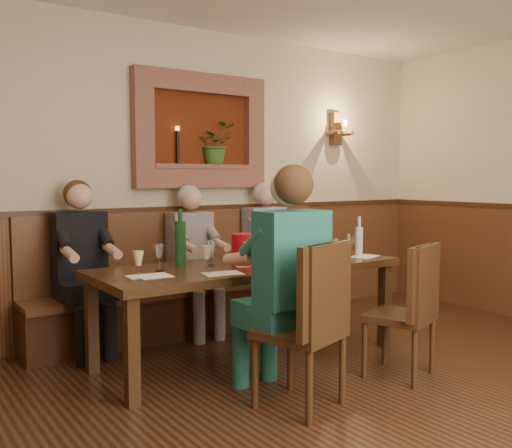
{
  "coord_description": "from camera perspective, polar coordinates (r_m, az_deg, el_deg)",
  "views": [
    {
      "loc": [
        -2.44,
        -1.77,
        1.41
      ],
      "look_at": [
        0.1,
        1.9,
        1.05
      ],
      "focal_mm": 40.0,
      "sensor_mm": 36.0,
      "label": 1
    }
  ],
  "objects": [
    {
      "name": "wine_bottle_green_a",
      "position": [
        4.51,
        0.8,
        -1.79
      ],
      "size": [
        0.07,
        0.07,
        0.38
      ],
      "rotation": [
        0.0,
        0.0,
        0.07
      ],
      "color": "#19471E",
      "rests_on": "dining_table"
    },
    {
      "name": "wine_glass_0",
      "position": [
        3.78,
        -11.7,
        -4.09
      ],
      "size": [
        0.08,
        0.08,
        0.19
      ],
      "primitive_type": null,
      "color": "#DECF84",
      "rests_on": "dining_table"
    },
    {
      "name": "wainscoting",
      "position": [
        3.13,
        19.0,
        -10.93
      ],
      "size": [
        6.02,
        6.02,
        1.15
      ],
      "color": "#4E2A16",
      "rests_on": "ground"
    },
    {
      "name": "wine_glass_6",
      "position": [
        4.49,
        5.11,
        -2.63
      ],
      "size": [
        0.08,
        0.08,
        0.19
      ],
      "primitive_type": null,
      "color": "white",
      "rests_on": "dining_table"
    },
    {
      "name": "wine_glass_8",
      "position": [
        4.93,
        9.49,
        -2.02
      ],
      "size": [
        0.08,
        0.08,
        0.19
      ],
      "primitive_type": null,
      "color": "white",
      "rests_on": "dining_table"
    },
    {
      "name": "tasting_sheet_b",
      "position": [
        4.36,
        -0.58,
        -4.08
      ],
      "size": [
        0.3,
        0.24,
        0.0
      ],
      "primitive_type": "cube",
      "rotation": [
        0.0,
        0.0,
        -0.25
      ],
      "color": "white",
      "rests_on": "dining_table"
    },
    {
      "name": "wine_glass_5",
      "position": [
        4.57,
        1.12,
        -2.49
      ],
      "size": [
        0.08,
        0.08,
        0.19
      ],
      "primitive_type": null,
      "color": "#DECF84",
      "rests_on": "dining_table"
    },
    {
      "name": "person_chair_front",
      "position": [
        3.67,
        2.66,
        -7.81
      ],
      "size": [
        0.45,
        0.55,
        1.5
      ],
      "color": "#1A595E",
      "rests_on": "ground"
    },
    {
      "name": "wine_glass_1",
      "position": [
        4.11,
        -9.64,
        -3.35
      ],
      "size": [
        0.08,
        0.08,
        0.19
      ],
      "primitive_type": null,
      "color": "white",
      "rests_on": "dining_table"
    },
    {
      "name": "room_shell",
      "position": [
        3.05,
        19.67,
        13.34
      ],
      "size": [
        6.04,
        6.04,
        2.82
      ],
      "color": "#C4B794",
      "rests_on": "ground"
    },
    {
      "name": "wine_glass_4",
      "position": [
        4.27,
        -1.05,
        -2.98
      ],
      "size": [
        0.08,
        0.08,
        0.19
      ],
      "primitive_type": null,
      "color": "#DECF84",
      "rests_on": "dining_table"
    },
    {
      "name": "wine_glass_10",
      "position": [
        4.54,
        7.69,
        -2.57
      ],
      "size": [
        0.08,
        0.08,
        0.19
      ],
      "primitive_type": null,
      "color": "white",
      "rests_on": "dining_table"
    },
    {
      "name": "wine_glass_7",
      "position": [
        4.9,
        5.39,
        -2.03
      ],
      "size": [
        0.08,
        0.08,
        0.19
      ],
      "primitive_type": null,
      "color": "#DECF84",
      "rests_on": "dining_table"
    },
    {
      "name": "spittoon_bucket",
      "position": [
        4.34,
        -1.08,
        -2.55
      ],
      "size": [
        0.23,
        0.23,
        0.24
      ],
      "primitive_type": "cylinder",
      "rotation": [
        0.0,
        0.0,
        -0.12
      ],
      "color": "red",
      "rests_on": "dining_table"
    },
    {
      "name": "tasting_sheet_a",
      "position": [
        3.92,
        -10.6,
        -5.15
      ],
      "size": [
        0.3,
        0.23,
        0.0
      ],
      "primitive_type": "cube",
      "rotation": [
        0.0,
        0.0,
        -0.09
      ],
      "color": "white",
      "rests_on": "dining_table"
    },
    {
      "name": "dining_table",
      "position": [
        4.43,
        -0.7,
        -4.94
      ],
      "size": [
        2.4,
        0.9,
        0.75
      ],
      "color": "#33200F",
      "rests_on": "ground"
    },
    {
      "name": "water_bottle",
      "position": [
        4.84,
        10.27,
        -1.68
      ],
      "size": [
        0.08,
        0.08,
        0.34
      ],
      "rotation": [
        0.0,
        0.0,
        0.31
      ],
      "color": "silver",
      "rests_on": "dining_table"
    },
    {
      "name": "bench",
      "position": [
        5.29,
        -6.47,
        -7.23
      ],
      "size": [
        3.0,
        0.45,
        1.11
      ],
      "color": "#381E0F",
      "rests_on": "ground"
    },
    {
      "name": "wine_glass_9",
      "position": [
        4.06,
        0.36,
        -3.38
      ],
      "size": [
        0.08,
        0.08,
        0.19
      ],
      "primitive_type": null,
      "color": "#DECF84",
      "rests_on": "dining_table"
    },
    {
      "name": "person_bench_mid",
      "position": [
        5.15,
        -6.15,
        -4.98
      ],
      "size": [
        0.39,
        0.47,
        1.35
      ],
      "color": "#5B5653",
      "rests_on": "ground"
    },
    {
      "name": "wine_glass_2",
      "position": [
        4.0,
        -4.97,
        -3.54
      ],
      "size": [
        0.08,
        0.08,
        0.19
      ],
      "primitive_type": null,
      "color": "#DECF84",
      "rests_on": "dining_table"
    },
    {
      "name": "wall_niche",
      "position": [
        5.44,
        -5.11,
        8.77
      ],
      "size": [
        1.36,
        0.3,
        1.06
      ],
      "color": "#551F0C",
      "rests_on": "ground"
    },
    {
      "name": "wine_bottle_green_b",
      "position": [
        4.32,
        -7.56,
        -1.82
      ],
      "size": [
        0.09,
        0.09,
        0.43
      ],
      "rotation": [
        0.0,
        0.0,
        0.15
      ],
      "color": "#19471E",
      "rests_on": "dining_table"
    },
    {
      "name": "wine_glass_3",
      "position": [
        4.31,
        -4.44,
        -2.93
      ],
      "size": [
        0.08,
        0.08,
        0.19
      ],
      "primitive_type": null,
      "color": "white",
      "rests_on": "dining_table"
    },
    {
      "name": "person_bench_right",
      "position": [
        5.58,
        1.36,
        -4.09
      ],
      "size": [
        0.4,
        0.49,
        1.37
      ],
      "color": "navy",
      "rests_on": "ground"
    },
    {
      "name": "chair_near_right",
      "position": [
        4.25,
        14.36,
        -10.98
      ],
      "size": [
        0.54,
        0.54,
        0.95
      ],
      "rotation": [
        0.0,
        0.0,
        0.35
      ],
      "color": "#33200F",
      "rests_on": "ground"
    },
    {
      "name": "wall_sconce",
      "position": [
        6.42,
        8.1,
        9.33
      ],
      "size": [
        0.25,
        0.2,
        0.35
      ],
      "color": "#4E2A16",
      "rests_on": "ground"
    },
    {
      "name": "chair_near_left",
      "position": [
        3.61,
        4.63,
        -13.33
      ],
      "size": [
        0.57,
        0.57,
        1.03
      ],
      "rotation": [
        0.0,
        0.0,
        0.31
      ],
      "color": "#33200F",
      "rests_on": "ground"
    },
    {
      "name": "tasting_sheet_d",
      "position": [
        3.97,
        -3.35,
        -4.96
      ],
      "size": [
        0.3,
        0.24,
        0.0
      ],
      "primitive_type": "cube",
      "rotation": [
        0.0,
        0.0,
        -0.22
      ],
      "color": "white",
      "rests_on": "dining_table"
    },
    {
      "name": "person_bench_left",
      "position": [
        4.75,
        -16.84,
        -5.69
      ],
      "size": [
        0.41,
        0.5,
        1.4
      ],
      "color": "black",
      "rests_on": "ground"
    },
    {
      "name": "tasting_sheet_c",
      "position": [
        4.9,
        10.74,
        -3.2
      ],
      "size": [
        0.3,
        0.26,
        0.0
      ],
      "primitive_type": "cube",
      "rotation": [
        0.0,
        0.0,
        0.36
      ],
      "color": "white",
      "rests_on": "dining_table"
    }
  ]
}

